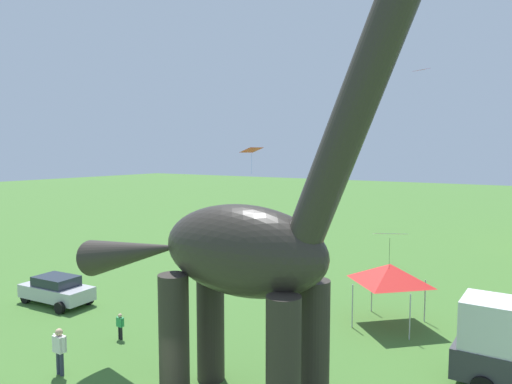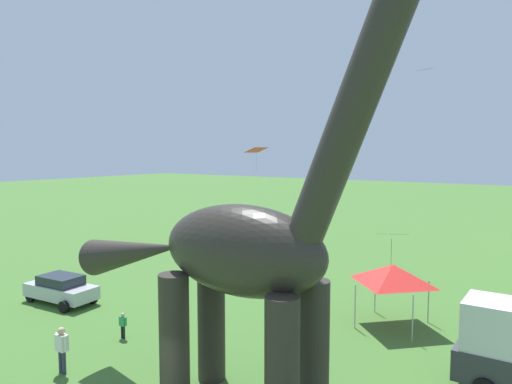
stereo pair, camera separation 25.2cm
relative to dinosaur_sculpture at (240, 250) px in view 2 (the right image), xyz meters
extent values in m
cylinder|color=#2D2823|center=(2.16, 0.97, -3.07)|extent=(1.01, 1.01, 4.37)
cylinder|color=#2D2823|center=(2.16, -0.97, -3.07)|extent=(1.01, 1.01, 4.37)
cylinder|color=#2D2823|center=(-2.02, 0.97, -3.07)|extent=(1.01, 1.01, 4.37)
cylinder|color=#2D2823|center=(-2.02, -0.97, -3.07)|extent=(1.01, 1.01, 4.37)
ellipsoid|color=#2D2823|center=(0.07, 0.00, 0.00)|extent=(5.98, 2.58, 2.94)
cylinder|color=#2D2823|center=(3.95, 0.00, 4.71)|extent=(4.30, 1.10, 8.52)
cone|color=#2D2823|center=(-4.94, 0.00, -0.67)|extent=(5.25, 1.47, 2.49)
cube|color=#B7B7BC|center=(-14.52, 3.02, -4.58)|extent=(4.34, 2.14, 0.72)
cube|color=#232B35|center=(-14.52, 3.02, -3.96)|extent=(2.40, 1.76, 0.52)
cylinder|color=black|center=(-12.96, 3.91, -4.94)|extent=(0.64, 0.27, 0.62)
cylinder|color=black|center=(-12.96, 2.13, -4.94)|extent=(0.64, 0.27, 0.62)
cylinder|color=black|center=(-16.07, 3.91, -4.94)|extent=(0.64, 0.27, 0.62)
cylinder|color=black|center=(-16.07, 2.13, -4.94)|extent=(0.64, 0.27, 0.62)
cylinder|color=black|center=(6.61, 7.02, -4.85)|extent=(0.80, 0.26, 0.80)
cylinder|color=black|center=(-7.80, 1.62, -4.96)|extent=(0.10, 0.10, 0.58)
cylinder|color=black|center=(-7.66, 1.62, -4.96)|extent=(0.10, 0.10, 0.58)
cube|color=green|center=(-7.73, 1.62, -4.47)|extent=(0.31, 0.19, 0.41)
sphere|color=tan|center=(-7.73, 1.62, -4.17)|extent=(0.18, 0.18, 0.18)
cylinder|color=green|center=(-7.91, 1.62, -4.45)|extent=(0.08, 0.08, 0.39)
cylinder|color=green|center=(-7.55, 1.62, -4.45)|extent=(0.08, 0.08, 0.39)
cylinder|color=#2D3347|center=(-7.09, -1.90, -4.81)|extent=(0.15, 0.15, 0.89)
cylinder|color=#2D3347|center=(-6.87, -1.90, -4.81)|extent=(0.15, 0.15, 0.89)
cube|color=silver|center=(-6.98, -1.90, -4.05)|extent=(0.48, 0.30, 0.63)
sphere|color=tan|center=(-6.98, -1.90, -3.60)|extent=(0.28, 0.28, 0.28)
cylinder|color=silver|center=(-7.25, -1.90, -4.02)|extent=(0.12, 0.12, 0.60)
cylinder|color=silver|center=(-6.70, -1.90, -4.02)|extent=(0.12, 0.12, 0.60)
cylinder|color=#B2B2B7|center=(3.14, 11.34, -4.20)|extent=(0.06, 0.06, 2.10)
cylinder|color=#B2B2B7|center=(3.14, 8.64, -4.20)|extent=(0.06, 0.06, 2.10)
cylinder|color=#B2B2B7|center=(0.44, 11.34, -4.20)|extent=(0.06, 0.06, 2.10)
cylinder|color=#B2B2B7|center=(0.44, 8.64, -4.20)|extent=(0.06, 0.06, 2.10)
pyramid|color=red|center=(1.79, 9.99, -2.70)|extent=(3.15, 3.15, 0.90)
cube|color=red|center=(-12.53, 19.42, 3.24)|extent=(1.42, 1.82, 0.42)
cylinder|color=#287AE5|center=(-12.53, 19.42, 2.16)|extent=(0.01, 0.01, 1.67)
cube|color=white|center=(3.06, 5.68, -0.02)|extent=(1.48, 1.35, 0.19)
cylinder|color=black|center=(3.06, 5.68, -0.80)|extent=(0.01, 0.01, 1.20)
cube|color=pink|center=(1.93, 14.12, 7.49)|extent=(0.94, 0.86, 0.12)
camera|label=1|loc=(8.53, -12.11, 3.16)|focal=32.96mm
camera|label=2|loc=(8.74, -11.97, 3.16)|focal=32.96mm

